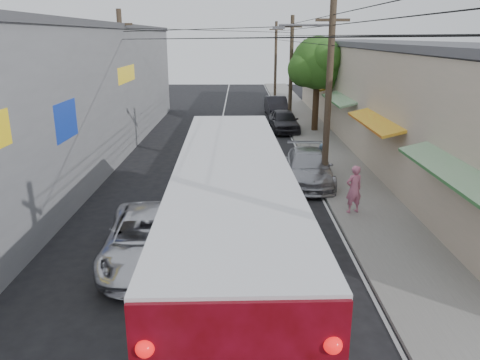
% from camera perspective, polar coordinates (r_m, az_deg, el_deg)
% --- Properties ---
extents(sidewalk, '(3.00, 80.00, 0.12)m').
position_cam_1_polar(sidewalk, '(28.35, 10.31, 3.59)').
color(sidewalk, slate).
rests_on(sidewalk, ground).
extents(building_right, '(7.09, 40.00, 6.25)m').
position_cam_1_polar(building_right, '(30.85, 18.32, 9.94)').
color(building_right, '#B1A48D').
rests_on(building_right, ground).
extents(building_left, '(7.20, 36.00, 7.25)m').
position_cam_1_polar(building_left, '(27.13, -21.80, 9.77)').
color(building_left, gray).
rests_on(building_left, ground).
extents(utility_poles, '(11.80, 45.28, 8.00)m').
position_cam_1_polar(utility_poles, '(27.60, 3.59, 12.04)').
color(utility_poles, '#473828').
rests_on(utility_poles, ground).
extents(street_tree, '(4.40, 4.00, 6.60)m').
position_cam_1_polar(street_tree, '(33.63, 9.55, 13.69)').
color(street_tree, '#3F2B19').
rests_on(street_tree, ground).
extents(coach_bus, '(3.24, 12.94, 3.71)m').
position_cam_1_polar(coach_bus, '(12.15, -0.95, -5.42)').
color(coach_bus, silver).
rests_on(coach_bus, ground).
extents(jeepney, '(2.96, 5.57, 1.49)m').
position_cam_1_polar(jeepney, '(14.49, -11.23, -6.94)').
color(jeepney, silver).
rests_on(jeepney, ground).
extents(parked_suv, '(2.38, 5.29, 1.51)m').
position_cam_1_polar(parked_suv, '(21.89, 8.35, 1.54)').
color(parked_suv, '#9B9CA3').
rests_on(parked_suv, ground).
extents(parked_car_mid, '(2.12, 4.68, 1.56)m').
position_cam_1_polar(parked_car_mid, '(33.77, 5.39, 7.20)').
color(parked_car_mid, '#26252B').
rests_on(parked_car_mid, ground).
extents(parked_car_far, '(1.94, 4.91, 1.59)m').
position_cam_1_polar(parked_car_far, '(40.87, 4.45, 8.98)').
color(parked_car_far, black).
rests_on(parked_car_far, ground).
extents(pedestrian_near, '(0.78, 0.64, 1.85)m').
position_cam_1_polar(pedestrian_near, '(18.16, 13.71, -1.09)').
color(pedestrian_near, '#D06E8F').
rests_on(pedestrian_near, sidewalk).
extents(pedestrian_far, '(0.91, 0.87, 1.48)m').
position_cam_1_polar(pedestrian_far, '(23.23, 9.86, 2.65)').
color(pedestrian_far, '#93B5D7').
rests_on(pedestrian_far, sidewalk).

